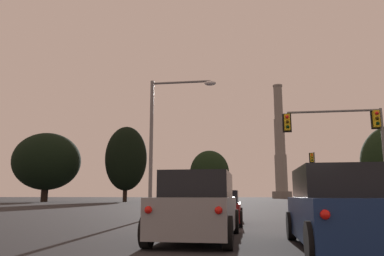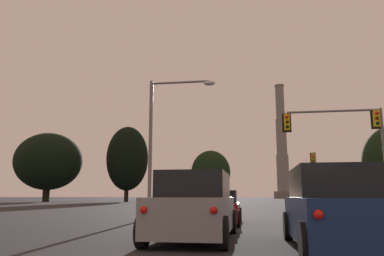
{
  "view_description": "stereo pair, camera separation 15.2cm",
  "coord_description": "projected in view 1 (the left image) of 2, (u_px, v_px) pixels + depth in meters",
  "views": [
    {
      "loc": [
        -1.98,
        -0.73,
        1.2
      ],
      "look_at": [
        -6.07,
        27.03,
        6.29
      ],
      "focal_mm": 35.0,
      "sensor_mm": 36.0,
      "label": 1
    },
    {
      "loc": [
        -1.83,
        -0.71,
        1.2
      ],
      "look_at": [
        -6.07,
        27.03,
        6.29
      ],
      "focal_mm": 35.0,
      "sensor_mm": 36.0,
      "label": 2
    }
  ],
  "objects": [
    {
      "name": "traffic_light_overhead_right",
      "position": [
        349.0,
        133.0,
        23.42
      ],
      "size": [
        6.21,
        0.5,
        6.6
      ],
      "color": "slate",
      "rests_on": "ground_plane"
    },
    {
      "name": "suv_left_lane_second",
      "position": [
        198.0,
        207.0,
        10.54
      ],
      "size": [
        2.15,
        4.92,
        1.86
      ],
      "rotation": [
        0.0,
        0.0,
        -0.01
      ],
      "color": "gray",
      "rests_on": "ground_plane"
    },
    {
      "name": "traffic_light_far_right",
      "position": [
        314.0,
        170.0,
        46.15
      ],
      "size": [
        0.78,
        0.5,
        6.53
      ],
      "color": "slate",
      "rests_on": "ground_plane"
    },
    {
      "name": "street_lamp",
      "position": [
        163.0,
        130.0,
        20.53
      ],
      "size": [
        3.71,
        0.36,
        7.58
      ],
      "color": "slate",
      "rests_on": "ground_plane"
    },
    {
      "name": "suv_center_lane_second",
      "position": [
        341.0,
        209.0,
        8.5
      ],
      "size": [
        2.16,
        4.93,
        1.86
      ],
      "rotation": [
        0.0,
        0.0,
        -0.01
      ],
      "color": "navy",
      "rests_on": "ground_plane"
    },
    {
      "name": "sedan_left_lane_front",
      "position": [
        220.0,
        208.0,
        16.42
      ],
      "size": [
        2.03,
        4.72,
        1.43
      ],
      "rotation": [
        0.0,
        0.0,
        0.01
      ],
      "color": "maroon",
      "rests_on": "ground_plane"
    },
    {
      "name": "treeline_right_mid",
      "position": [
        47.0,
        161.0,
        73.69
      ],
      "size": [
        13.27,
        11.94,
        13.48
      ],
      "color": "black",
      "rests_on": "ground_plane"
    },
    {
      "name": "treeline_far_left",
      "position": [
        126.0,
        158.0,
        73.8
      ],
      "size": [
        8.25,
        7.42,
        14.78
      ],
      "color": "black",
      "rests_on": "ground_plane"
    },
    {
      "name": "smokestack",
      "position": [
        280.0,
        153.0,
        158.16
      ],
      "size": [
        8.1,
        8.1,
        48.79
      ],
      "color": "slate",
      "rests_on": "ground_plane"
    },
    {
      "name": "treeline_center_left",
      "position": [
        209.0,
        173.0,
        71.37
      ],
      "size": [
        7.47,
        6.72,
        9.77
      ],
      "color": "black",
      "rests_on": "ground_plane"
    }
  ]
}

